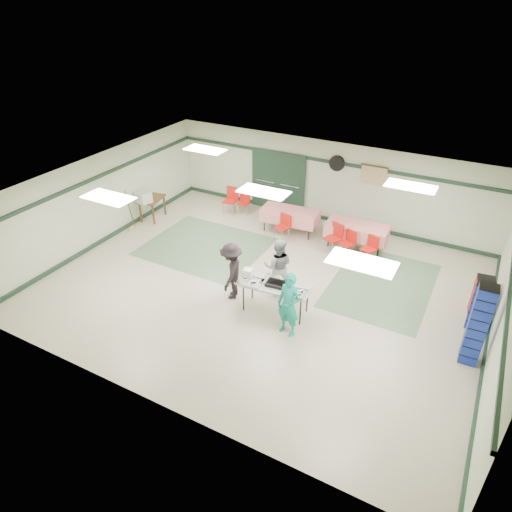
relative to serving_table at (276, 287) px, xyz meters
The scene contains 42 objects.
floor 1.35m from the serving_table, 132.69° to the left, with size 11.00×11.00×0.00m, color #BEB299.
ceiling 2.30m from the serving_table, 132.69° to the left, with size 11.00×11.00×0.00m, color white.
wall_back 5.44m from the serving_table, 98.29° to the left, with size 11.00×11.00×0.00m, color beige.
wall_front 3.79m from the serving_table, 102.02° to the right, with size 11.00×11.00×0.00m, color beige.
wall_left 6.37m from the serving_table, behind, with size 9.00×9.00×0.00m, color beige.
wall_right 4.84m from the serving_table, 10.14° to the left, with size 9.00×9.00×0.00m, color beige.
trim_back 5.54m from the serving_table, 98.34° to the left, with size 11.00×0.06×0.10m, color #1C3324.
baseboard_back 5.41m from the serving_table, 98.34° to the left, with size 11.00×0.06×0.12m, color #1C3324.
trim_left 6.45m from the serving_table, behind, with size 9.00×0.06×0.10m, color #1C3324.
baseboard_left 6.34m from the serving_table, behind, with size 9.00×0.06×0.12m, color #1C3324.
trim_right 4.95m from the serving_table, 10.20° to the left, with size 9.00×0.06×0.10m, color #1C3324.
baseboard_right 4.81m from the serving_table, 10.20° to the left, with size 9.00×0.06×0.12m, color #1C3324.
green_patch_a 3.83m from the serving_table, 150.64° to the left, with size 3.50×3.00×0.01m, color #587757.
green_patch_b 3.18m from the serving_table, 49.23° to the left, with size 2.50×3.50×0.01m, color #587757.
double_door_left 6.08m from the serving_table, 119.41° to the left, with size 0.90×0.06×2.10m, color gray.
double_door_right 5.67m from the serving_table, 111.00° to the left, with size 0.90×0.06×2.10m, color gray.
door_frame 5.84m from the serving_table, 115.48° to the left, with size 2.00×0.03×2.15m, color #1C3324.
wall_fan 5.47m from the serving_table, 95.18° to the left, with size 0.50×0.50×0.10m, color black.
scroll_banner 5.45m from the serving_table, 82.23° to the left, with size 0.80×0.02×0.60m, color tan.
serving_table is the anchor object (origin of this frame).
sheet_tray_right 0.54m from the serving_table, ahead, with size 0.54×0.41×0.02m, color silver.
sheet_tray_mid 0.18m from the serving_table, 122.29° to the left, with size 0.61×0.47×0.02m, color silver.
sheet_tray_left 0.63m from the serving_table, 163.64° to the right, with size 0.60×0.45×0.02m, color silver.
baking_pan 0.09m from the serving_table, 24.56° to the left, with size 0.51×0.32×0.08m, color black.
foam_box_stack 0.78m from the serving_table, behind, with size 0.22×0.20×0.20m, color white.
volunteer_teal 0.85m from the serving_table, 43.94° to the right, with size 0.57×0.38×1.57m, color #148F7D.
volunteer_grey 0.82m from the serving_table, 111.87° to the left, with size 0.75×0.58×1.54m, color gray.
volunteer_dark 1.24m from the serving_table, behind, with size 0.98×0.57×1.52m, color black.
dining_table_a 4.05m from the serving_table, 79.31° to the left, with size 1.86×0.89×0.77m.
dining_table_b 4.24m from the serving_table, 110.00° to the left, with size 1.86×0.94×0.77m.
chair_a 3.48m from the serving_table, 78.31° to the left, with size 0.49×0.49×0.80m.
chair_b 3.43m from the serving_table, 85.42° to the left, with size 0.56×0.56×0.92m.
chair_c 3.67m from the serving_table, 68.30° to the left, with size 0.48×0.49×0.79m.
chair_d 3.69m from the serving_table, 112.36° to the left, with size 0.47×0.47×0.84m.
chair_loose_a 5.61m from the serving_table, 127.31° to the left, with size 0.39×0.39×0.79m.
chair_loose_b 5.72m from the serving_table, 131.68° to the left, with size 0.45×0.45×0.94m.
crate_stack_blue_a 4.40m from the serving_table, ahead, with size 0.37×0.37×1.91m, color #1A319D.
crate_stack_red 4.90m from the serving_table, 26.76° to the left, with size 0.40×0.40×1.03m, color #9C100F.
crate_stack_blue_b 4.68m from the serving_table, 20.85° to the left, with size 0.37×0.37×1.21m, color #1A319D.
printer_table 6.49m from the serving_table, 156.02° to the left, with size 0.75×1.02×0.74m.
office_printer 6.35m from the serving_table, 159.04° to the left, with size 0.45×0.40×0.36m, color beige.
broom 6.24m from the serving_table, 164.47° to the left, with size 0.03×0.03×1.37m, color brown.
Camera 1 is at (4.60, -8.92, 6.93)m, focal length 32.00 mm.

